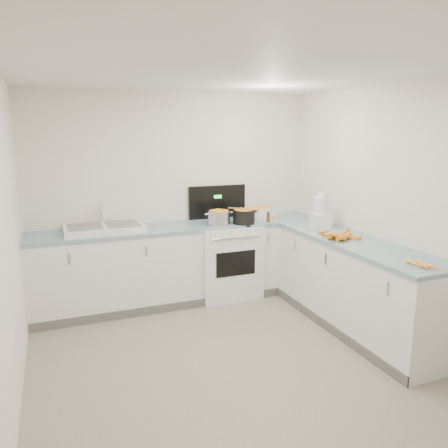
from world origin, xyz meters
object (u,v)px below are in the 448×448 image
object	(u,v)px
sink	(104,228)
extract_bottle	(268,218)
mixing_bowl	(260,212)
spice_jar	(274,219)
black_pot	(244,217)
stove	(225,258)
food_processor	(321,213)
steel_pot	(219,219)

from	to	relation	value
sink	extract_bottle	bearing A→B (deg)	-6.03
mixing_bowl	extract_bottle	world-z (taller)	mixing_bowl
spice_jar	mixing_bowl	bearing A→B (deg)	93.06
sink	black_pot	world-z (taller)	sink
black_pot	extract_bottle	distance (m)	0.32
stove	spice_jar	distance (m)	0.79
sink	food_processor	bearing A→B (deg)	-16.85
spice_jar	extract_bottle	bearing A→B (deg)	137.86
black_pot	spice_jar	size ratio (longest dim) A/B	3.11
stove	spice_jar	world-z (taller)	stove
mixing_bowl	extract_bottle	xyz separation A→B (m)	(-0.04, -0.29, -0.01)
black_pot	food_processor	bearing A→B (deg)	-35.95
sink	steel_pot	distance (m)	1.32
sink	food_processor	distance (m)	2.47
steel_pot	extract_bottle	size ratio (longest dim) A/B	2.41
extract_bottle	mixing_bowl	bearing A→B (deg)	82.61
sink	steel_pot	xyz separation A→B (m)	(1.31, -0.16, 0.04)
stove	spice_jar	xyz separation A→B (m)	(0.55, -0.24, 0.51)
sink	extract_bottle	distance (m)	1.95
steel_pot	black_pot	xyz separation A→B (m)	(0.31, -0.02, -0.00)
mixing_bowl	spice_jar	bearing A→B (deg)	-86.94
stove	mixing_bowl	bearing A→B (deg)	11.07
mixing_bowl	spice_jar	distance (m)	0.35
extract_bottle	spice_jar	xyz separation A→B (m)	(0.06, -0.05, -0.01)
spice_jar	sink	bearing A→B (deg)	172.69
extract_bottle	food_processor	xyz separation A→B (m)	(0.42, -0.51, 0.12)
steel_pot	mixing_bowl	bearing A→B (deg)	20.25
steel_pot	extract_bottle	xyz separation A→B (m)	(0.63, -0.05, -0.02)
stove	steel_pot	distance (m)	0.58
spice_jar	food_processor	world-z (taller)	food_processor
food_processor	stove	bearing A→B (deg)	142.42
food_processor	mixing_bowl	bearing A→B (deg)	115.22
black_pot	sink	bearing A→B (deg)	173.61
steel_pot	spice_jar	xyz separation A→B (m)	(0.69, -0.10, -0.03)
mixing_bowl	spice_jar	size ratio (longest dim) A/B	3.48
mixing_bowl	food_processor	world-z (taller)	food_processor
steel_pot	spice_jar	world-z (taller)	steel_pot
steel_pot	spice_jar	distance (m)	0.70
steel_pot	mixing_bowl	xyz separation A→B (m)	(0.67, 0.25, -0.01)
stove	steel_pot	world-z (taller)	stove
black_pot	extract_bottle	xyz separation A→B (m)	(0.32, -0.02, -0.02)
extract_bottle	spice_jar	world-z (taller)	extract_bottle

